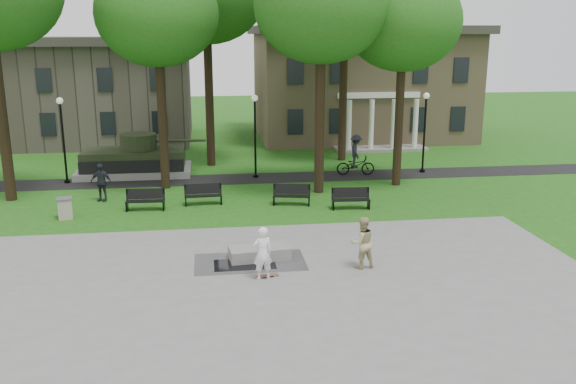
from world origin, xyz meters
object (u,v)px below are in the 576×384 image
object	(u,v)px
concrete_block	(259,253)
trash_bin	(65,208)
cyclist	(356,159)
park_bench_0	(145,199)
friend_watching	(362,243)
skateboarder	(263,253)

from	to	relation	value
concrete_block	trash_bin	size ratio (longest dim) A/B	2.29
cyclist	concrete_block	bearing A→B (deg)	158.24
concrete_block	park_bench_0	xyz separation A→B (m)	(-4.74, 7.14, 0.28)
friend_watching	trash_bin	distance (m)	13.93
concrete_block	skateboarder	xyz separation A→B (m)	(-0.05, -1.92, 0.70)
friend_watching	park_bench_0	world-z (taller)	friend_watching
friend_watching	park_bench_0	xyz separation A→B (m)	(-8.25, 8.50, -0.43)
park_bench_0	trash_bin	size ratio (longest dim) A/B	1.90
friend_watching	skateboarder	bearing A→B (deg)	-2.46
skateboarder	friend_watching	world-z (taller)	friend_watching
park_bench_0	trash_bin	bearing A→B (deg)	-161.78
friend_watching	park_bench_0	bearing A→B (deg)	-57.44
cyclist	skateboarder	bearing A→B (deg)	161.18
skateboarder	park_bench_0	bearing A→B (deg)	-76.52
trash_bin	cyclist	bearing A→B (deg)	24.44
skateboarder	park_bench_0	world-z (taller)	skateboarder
trash_bin	concrete_block	bearing A→B (deg)	-37.15
cyclist	trash_bin	xyz separation A→B (m)	(-14.98, -6.81, -0.48)
concrete_block	cyclist	size ratio (longest dim) A/B	0.93
park_bench_0	cyclist	bearing A→B (deg)	29.90
concrete_block	cyclist	world-z (taller)	cyclist
skateboarder	park_bench_0	distance (m)	10.22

